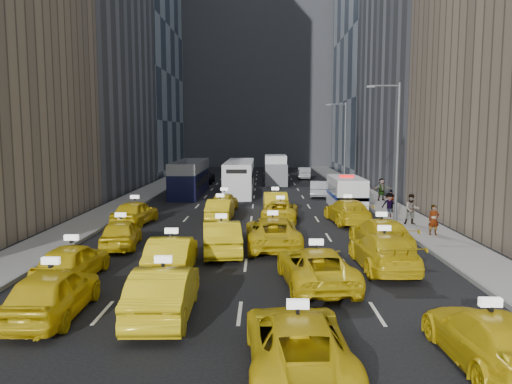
# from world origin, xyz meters

# --- Properties ---
(ground) EXTENTS (160.00, 160.00, 0.00)m
(ground) POSITION_xyz_m (0.00, 0.00, 0.00)
(ground) COLOR black
(ground) RESTS_ON ground
(sidewalk_west) EXTENTS (3.00, 90.00, 0.15)m
(sidewalk_west) POSITION_xyz_m (-10.50, 25.00, 0.07)
(sidewalk_west) COLOR gray
(sidewalk_west) RESTS_ON ground
(sidewalk_east) EXTENTS (3.00, 90.00, 0.15)m
(sidewalk_east) POSITION_xyz_m (10.50, 25.00, 0.07)
(sidewalk_east) COLOR gray
(sidewalk_east) RESTS_ON ground
(curb_west) EXTENTS (0.15, 90.00, 0.18)m
(curb_west) POSITION_xyz_m (-9.05, 25.00, 0.09)
(curb_west) COLOR slate
(curb_west) RESTS_ON ground
(curb_east) EXTENTS (0.15, 90.00, 0.18)m
(curb_east) POSITION_xyz_m (9.05, 25.00, 0.09)
(curb_east) COLOR slate
(curb_east) RESTS_ON ground
(building_west_far) EXTENTS (16.00, 22.00, 42.00)m
(building_west_far) POSITION_xyz_m (-20.50, 54.00, 21.00)
(building_west_far) COLOR #2D3847
(building_west_far) RESTS_ON ground
(building_backdrop) EXTENTS (30.00, 12.00, 40.00)m
(building_backdrop) POSITION_xyz_m (0.00, 72.00, 20.00)
(building_backdrop) COLOR slate
(building_backdrop) RESTS_ON ground
(streetlight_near) EXTENTS (2.15, 0.22, 9.00)m
(streetlight_near) POSITION_xyz_m (9.18, 12.00, 4.92)
(streetlight_near) COLOR #595B60
(streetlight_near) RESTS_ON ground
(streetlight_far) EXTENTS (2.15, 0.22, 9.00)m
(streetlight_far) POSITION_xyz_m (9.18, 32.00, 4.92)
(streetlight_far) COLOR #595B60
(streetlight_far) RESTS_ON ground
(taxi_0) EXTENTS (2.00, 4.82, 1.63)m
(taxi_0) POSITION_xyz_m (-5.96, -4.42, 0.82)
(taxi_0) COLOR gold
(taxi_0) RESTS_ON ground
(taxi_1) EXTENTS (1.91, 5.12, 1.67)m
(taxi_1) POSITION_xyz_m (-2.40, -4.35, 0.84)
(taxi_1) COLOR gold
(taxi_1) RESTS_ON ground
(taxi_2) EXTENTS (2.69, 5.43, 1.48)m
(taxi_2) POSITION_xyz_m (1.61, -7.93, 0.74)
(taxi_2) COLOR gold
(taxi_2) RESTS_ON ground
(taxi_3) EXTENTS (2.22, 5.03, 1.43)m
(taxi_3) POSITION_xyz_m (6.46, -7.60, 0.72)
(taxi_3) COLOR gold
(taxi_3) RESTS_ON ground
(taxi_4) EXTENTS (2.04, 4.53, 1.51)m
(taxi_4) POSITION_xyz_m (-6.87, -0.33, 0.76)
(taxi_4) COLOR gold
(taxi_4) RESTS_ON ground
(taxi_5) EXTENTS (1.90, 4.98, 1.62)m
(taxi_5) POSITION_xyz_m (-3.03, 0.55, 0.81)
(taxi_5) COLOR gold
(taxi_5) RESTS_ON ground
(taxi_6) EXTENTS (3.02, 5.64, 1.51)m
(taxi_6) POSITION_xyz_m (2.81, -1.02, 0.75)
(taxi_6) COLOR gold
(taxi_6) RESTS_ON ground
(taxi_7) EXTENTS (2.36, 5.53, 1.59)m
(taxi_7) POSITION_xyz_m (5.99, 1.42, 0.79)
(taxi_7) COLOR gold
(taxi_7) RESTS_ON ground
(taxi_8) EXTENTS (2.27, 4.55, 1.49)m
(taxi_8) POSITION_xyz_m (-6.52, 5.38, 0.74)
(taxi_8) COLOR gold
(taxi_8) RESTS_ON ground
(taxi_9) EXTENTS (2.35, 5.21, 1.66)m
(taxi_9) POSITION_xyz_m (-1.25, 4.07, 0.83)
(taxi_9) COLOR gold
(taxi_9) RESTS_ON ground
(taxi_10) EXTENTS (2.90, 5.87, 1.60)m
(taxi_10) POSITION_xyz_m (1.28, 5.41, 0.80)
(taxi_10) COLOR gold
(taxi_10) RESTS_ON ground
(taxi_11) EXTENTS (2.55, 5.70, 1.62)m
(taxi_11) POSITION_xyz_m (6.70, 4.89, 0.81)
(taxi_11) COLOR gold
(taxi_11) RESTS_ON ground
(taxi_12) EXTENTS (2.46, 4.83, 1.58)m
(taxi_12) POSITION_xyz_m (-7.44, 11.89, 0.79)
(taxi_12) COLOR gold
(taxi_12) RESTS_ON ground
(taxi_13) EXTENTS (1.70, 4.56, 1.49)m
(taxi_13) POSITION_xyz_m (-2.08, 13.44, 0.74)
(taxi_13) COLOR gold
(taxi_13) RESTS_ON ground
(taxi_14) EXTENTS (2.73, 5.11, 1.36)m
(taxi_14) POSITION_xyz_m (1.97, 13.38, 0.68)
(taxi_14) COLOR gold
(taxi_14) RESTS_ON ground
(taxi_15) EXTENTS (2.73, 5.57, 1.56)m
(taxi_15) POSITION_xyz_m (6.33, 12.59, 0.78)
(taxi_15) COLOR gold
(taxi_15) RESTS_ON ground
(taxi_16) EXTENTS (2.10, 4.44, 1.47)m
(taxi_16) POSITION_xyz_m (-2.11, 17.44, 0.73)
(taxi_16) COLOR gold
(taxi_16) RESTS_ON ground
(taxi_17) EXTENTS (1.80, 4.86, 1.59)m
(taxi_17) POSITION_xyz_m (1.71, 16.70, 0.79)
(taxi_17) COLOR gold
(taxi_17) RESTS_ON ground
(nypd_van) EXTENTS (2.97, 6.27, 2.60)m
(nypd_van) POSITION_xyz_m (7.37, 19.28, 1.18)
(nypd_van) COLOR white
(nypd_van) RESTS_ON ground
(double_decker) EXTENTS (3.94, 11.19, 3.19)m
(double_decker) POSITION_xyz_m (-6.17, 27.74, 1.58)
(double_decker) COLOR black
(double_decker) RESTS_ON ground
(city_bus) EXTENTS (2.79, 12.31, 3.17)m
(city_bus) POSITION_xyz_m (-1.45, 28.80, 1.57)
(city_bus) COLOR silver
(city_bus) RESTS_ON ground
(box_truck) EXTENTS (2.62, 7.25, 3.29)m
(box_truck) POSITION_xyz_m (2.32, 38.09, 1.62)
(box_truck) COLOR silver
(box_truck) RESTS_ON ground
(misc_car_0) EXTENTS (2.00, 4.59, 1.47)m
(misc_car_0) POSITION_xyz_m (6.01, 26.36, 0.73)
(misc_car_0) COLOR #ADB0B5
(misc_car_0) RESTS_ON ground
(misc_car_1) EXTENTS (2.43, 5.27, 1.46)m
(misc_car_1) POSITION_xyz_m (-6.18, 38.69, 0.73)
(misc_car_1) COLOR black
(misc_car_1) RESTS_ON ground
(misc_car_2) EXTENTS (2.86, 5.79, 1.62)m
(misc_car_2) POSITION_xyz_m (2.21, 45.14, 0.81)
(misc_car_2) COLOR gray
(misc_car_2) RESTS_ON ground
(misc_car_3) EXTENTS (2.19, 4.70, 1.56)m
(misc_car_3) POSITION_xyz_m (-1.47, 45.66, 0.78)
(misc_car_3) COLOR black
(misc_car_3) RESTS_ON ground
(misc_car_4) EXTENTS (2.04, 4.71, 1.51)m
(misc_car_4) POSITION_xyz_m (6.21, 44.28, 0.75)
(misc_car_4) COLOR #95979C
(misc_car_4) RESTS_ON ground
(pedestrian_0) EXTENTS (0.65, 0.45, 1.72)m
(pedestrian_0) POSITION_xyz_m (10.40, 8.04, 1.01)
(pedestrian_0) COLOR gray
(pedestrian_0) RESTS_ON sidewalk_east
(pedestrian_1) EXTENTS (0.98, 0.61, 1.92)m
(pedestrian_1) POSITION_xyz_m (10.15, 11.35, 1.11)
(pedestrian_1) COLOR gray
(pedestrian_1) RESTS_ON sidewalk_east
(pedestrian_2) EXTENTS (1.11, 0.56, 1.66)m
(pedestrian_2) POSITION_xyz_m (9.47, 14.17, 0.98)
(pedestrian_2) COLOR gray
(pedestrian_2) RESTS_ON sidewalk_east
(pedestrian_3) EXTENTS (1.01, 0.67, 1.58)m
(pedestrian_3) POSITION_xyz_m (10.20, 16.69, 0.94)
(pedestrian_3) COLOR gray
(pedestrian_3) RESTS_ON sidewalk_east
(pedestrian_4) EXTENTS (0.92, 0.52, 1.84)m
(pedestrian_4) POSITION_xyz_m (9.44, 21.80, 1.07)
(pedestrian_4) COLOR gray
(pedestrian_4) RESTS_ON sidewalk_east
(pedestrian_5) EXTENTS (1.84, 1.02, 1.91)m
(pedestrian_5) POSITION_xyz_m (10.93, 22.59, 1.10)
(pedestrian_5) COLOR gray
(pedestrian_5) RESTS_ON sidewalk_east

